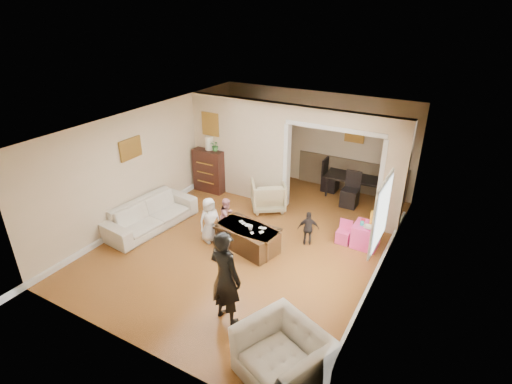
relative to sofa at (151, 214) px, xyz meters
The scene contains 27 objects.
floor 2.38m from the sofa, 17.07° to the left, with size 7.00×7.00×0.00m, color #A15D29.
partition_left 2.82m from the sofa, 70.52° to the left, with size 2.75×0.18×2.60m, color beige.
partition_right 5.44m from the sofa, 27.78° to the left, with size 0.55×0.18×2.60m, color beige.
partition_header 4.68m from the sofa, 36.60° to the left, with size 2.22×0.18×0.35m, color beige.
window_pane 5.14m from the sofa, ahead, with size 0.03×0.95×1.10m, color white.
framed_art_partition 2.84m from the sofa, 88.64° to the left, with size 0.45×0.03×0.55m, color brown.
framed_art_sofa_wall 1.55m from the sofa, 168.40° to the left, with size 0.03×0.55×0.40m, color brown.
framed_art_alcove 5.50m from the sofa, 50.92° to the left, with size 0.45×0.03×0.55m, color brown.
sofa is the anchor object (origin of this frame).
armchair_back 2.85m from the sofa, 47.87° to the left, with size 0.79×0.82×0.74m, color tan.
armchair_front 4.93m from the sofa, 26.29° to the right, with size 1.16×1.01×0.75m, color beige.
dresser 2.36m from the sofa, 89.49° to the left, with size 0.85×0.48×1.17m, color #371510.
table_lamp 2.56m from the sofa, 89.49° to the left, with size 0.22×0.22×0.36m, color #F0E5C4.
potted_plant 2.55m from the sofa, 84.61° to the left, with size 0.26×0.22×0.29m, color #3C7C37.
coffee_table 2.39m from the sofa, ahead, with size 1.31×0.65×0.49m, color #351F11.
coffee_cup 2.49m from the sofa, ahead, with size 0.11×0.11×0.10m, color silver.
play_table 4.79m from the sofa, 19.98° to the left, with size 0.52×0.52×0.50m, color #FF43A0.
cereal_box 4.95m from the sofa, 20.59° to the left, with size 0.20×0.07×0.30m, color yellow.
cyan_cup 4.69m from the sofa, 19.82° to the left, with size 0.08×0.08×0.08m, color #27BEC5.
toy_block 4.73m from the sofa, 21.84° to the left, with size 0.08×0.06×0.05m, color red.
play_bowl 4.80m from the sofa, 18.43° to the left, with size 0.20×0.20×0.05m, color silver.
dining_table 5.34m from the sofa, 47.01° to the left, with size 1.65×0.92×0.58m, color black.
adult_person 3.57m from the sofa, 27.52° to the right, with size 0.61×0.40×1.66m, color black.
child_kneel_a 1.54m from the sofa, ahead, with size 0.49×0.32×1.01m, color silver.
child_kneel_b 1.79m from the sofa, 21.08° to the left, with size 0.41×0.32×0.85m, color #CD8084.
child_toddler 3.59m from the sofa, 17.73° to the left, with size 0.45×0.19×0.77m, color black.
craft_papers 2.49m from the sofa, ahead, with size 0.70×0.40×0.00m.
Camera 1 is at (3.78, -6.48, 4.73)m, focal length 28.07 mm.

